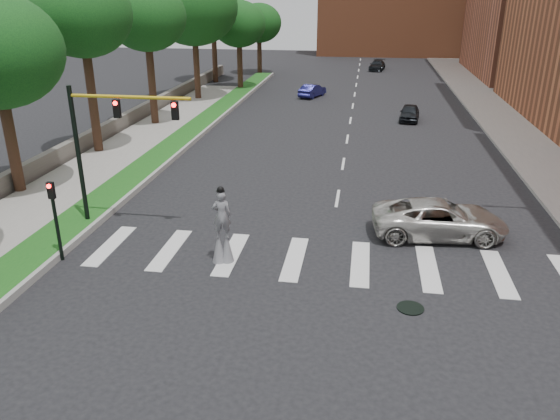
# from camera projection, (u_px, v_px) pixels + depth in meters

# --- Properties ---
(ground_plane) EXTENTS (160.00, 160.00, 0.00)m
(ground_plane) POSITION_uv_depth(u_px,v_px,m) (325.00, 273.00, 20.42)
(ground_plane) COLOR black
(ground_plane) RESTS_ON ground
(grass_median) EXTENTS (2.00, 60.00, 0.25)m
(grass_median) POSITION_uv_depth(u_px,v_px,m) (191.00, 131.00, 40.34)
(grass_median) COLOR #175016
(grass_median) RESTS_ON ground
(median_curb) EXTENTS (0.20, 60.00, 0.28)m
(median_curb) POSITION_uv_depth(u_px,v_px,m) (205.00, 132.00, 40.19)
(median_curb) COLOR #989892
(median_curb) RESTS_ON ground
(sidewalk_left) EXTENTS (4.00, 60.00, 0.18)m
(sidewalk_left) POSITION_uv_depth(u_px,v_px,m) (89.00, 171.00, 31.63)
(sidewalk_left) COLOR gray
(sidewalk_left) RESTS_ON ground
(sidewalk_right) EXTENTS (5.00, 90.00, 0.18)m
(sidewalk_right) POSITION_uv_depth(u_px,v_px,m) (515.00, 128.00, 41.49)
(sidewalk_right) COLOR gray
(sidewalk_right) RESTS_ON ground
(stone_wall) EXTENTS (0.50, 56.00, 1.10)m
(stone_wall) POSITION_uv_depth(u_px,v_px,m) (131.00, 117.00, 42.80)
(stone_wall) COLOR #5B554E
(stone_wall) RESTS_ON ground
(manhole) EXTENTS (0.90, 0.90, 0.04)m
(manhole) POSITION_uv_depth(u_px,v_px,m) (410.00, 308.00, 18.16)
(manhole) COLOR black
(manhole) RESTS_ON ground
(traffic_signal) EXTENTS (5.30, 0.23, 6.20)m
(traffic_signal) POSITION_uv_depth(u_px,v_px,m) (102.00, 135.00, 23.02)
(traffic_signal) COLOR black
(traffic_signal) RESTS_ON ground
(secondary_signal) EXTENTS (0.25, 0.21, 3.23)m
(secondary_signal) POSITION_uv_depth(u_px,v_px,m) (55.00, 214.00, 20.71)
(secondary_signal) COLOR black
(secondary_signal) RESTS_ON ground
(stilt_performer) EXTENTS (0.83, 0.62, 3.12)m
(stilt_performer) POSITION_uv_depth(u_px,v_px,m) (222.00, 231.00, 20.81)
(stilt_performer) COLOR #331F14
(stilt_performer) RESTS_ON ground
(suv_crossing) EXTENTS (5.90, 3.15, 1.58)m
(suv_crossing) POSITION_uv_depth(u_px,v_px,m) (439.00, 219.00, 23.25)
(suv_crossing) COLOR beige
(suv_crossing) RESTS_ON ground
(car_near) EXTENTS (1.88, 3.83, 1.26)m
(car_near) POSITION_uv_depth(u_px,v_px,m) (410.00, 113.00, 44.03)
(car_near) COLOR black
(car_near) RESTS_ON ground
(car_mid) EXTENTS (2.55, 4.01, 1.25)m
(car_mid) POSITION_uv_depth(u_px,v_px,m) (312.00, 91.00, 53.68)
(car_mid) COLOR navy
(car_mid) RESTS_ON ground
(car_far) EXTENTS (2.37, 4.56, 1.26)m
(car_far) POSITION_uv_depth(u_px,v_px,m) (377.00, 65.00, 71.50)
(car_far) COLOR black
(car_far) RESTS_ON ground
(tree_2) EXTENTS (5.98, 5.98, 11.06)m
(tree_2) POSITION_uv_depth(u_px,v_px,m) (82.00, 15.00, 32.29)
(tree_2) COLOR #331F14
(tree_2) RESTS_ON ground
(tree_3) EXTENTS (5.86, 5.86, 10.52)m
(tree_3) POSITION_uv_depth(u_px,v_px,m) (146.00, 17.00, 39.83)
(tree_3) COLOR #331F14
(tree_3) RESTS_ON ground
(tree_4) EXTENTS (8.10, 8.10, 11.85)m
(tree_4) POSITION_uv_depth(u_px,v_px,m) (193.00, 7.00, 49.42)
(tree_4) COLOR #331F14
(tree_4) RESTS_ON ground
(tree_6) EXTENTS (5.46, 5.46, 8.93)m
(tree_6) POSITION_uv_depth(u_px,v_px,m) (239.00, 24.00, 55.50)
(tree_6) COLOR #331F14
(tree_6) RESTS_ON ground
(tree_7) EXTENTS (5.49, 5.49, 8.41)m
(tree_7) POSITION_uv_depth(u_px,v_px,m) (259.00, 23.00, 66.52)
(tree_7) COLOR #331F14
(tree_7) RESTS_ON ground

